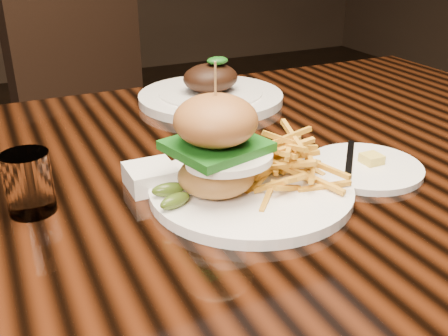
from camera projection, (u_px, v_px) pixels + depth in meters
name	position (u px, v px, depth m)	size (l,w,h in m)	color
dining_table	(187.00, 212.00, 0.83)	(1.60, 0.90, 0.75)	black
burger_plate	(248.00, 163.00, 0.69)	(0.28, 0.28, 0.19)	white
side_saucer	(365.00, 167.00, 0.79)	(0.17, 0.17, 0.02)	white
ramekin	(151.00, 177.00, 0.73)	(0.07, 0.07, 0.03)	white
water_tumbler	(29.00, 183.00, 0.66)	(0.06, 0.06, 0.08)	white
far_dish	(211.00, 93.00, 1.08)	(0.30, 0.30, 0.10)	white
chair_far	(107.00, 117.00, 1.64)	(0.61, 0.61, 0.95)	black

